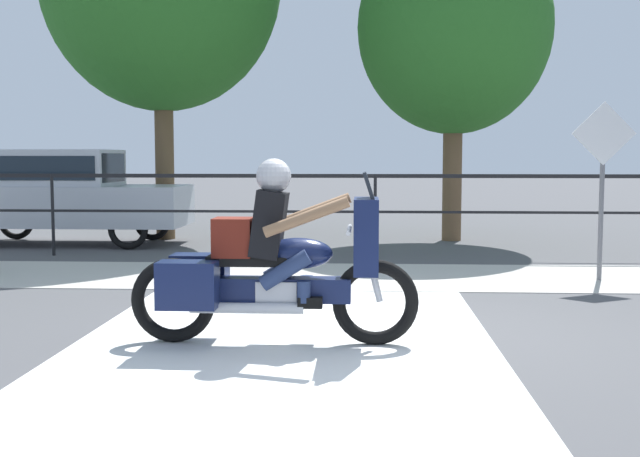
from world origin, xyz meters
TOP-DOWN VIEW (x-y plane):
  - ground_plane at (0.00, 0.00)m, footprint 120.00×120.00m
  - sidewalk_band at (0.00, 3.40)m, footprint 44.00×2.40m
  - crosswalk_band at (-0.83, -0.20)m, footprint 3.52×6.00m
  - fence_railing at (-0.00, 5.39)m, footprint 36.00×0.05m
  - motorcycle at (-0.94, -0.44)m, footprint 2.42×0.76m
  - parked_car at (-5.56, 7.03)m, footprint 4.23×1.67m
  - street_sign at (2.81, 3.21)m, footprint 0.79×0.06m
  - tree_behind_sign at (1.47, 8.09)m, footprint 3.56×3.56m

SIDE VIEW (x-z plane):
  - ground_plane at x=0.00m, z-range 0.00..0.00m
  - crosswalk_band at x=-0.83m, z-range 0.00..0.01m
  - sidewalk_band at x=0.00m, z-range 0.00..0.01m
  - motorcycle at x=-0.94m, z-range -0.09..1.45m
  - parked_car at x=-5.56m, z-range 0.11..1.80m
  - fence_railing at x=0.00m, z-range 0.37..1.67m
  - street_sign at x=2.81m, z-range 0.31..2.56m
  - tree_behind_sign at x=1.47m, z-range 0.98..6.88m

